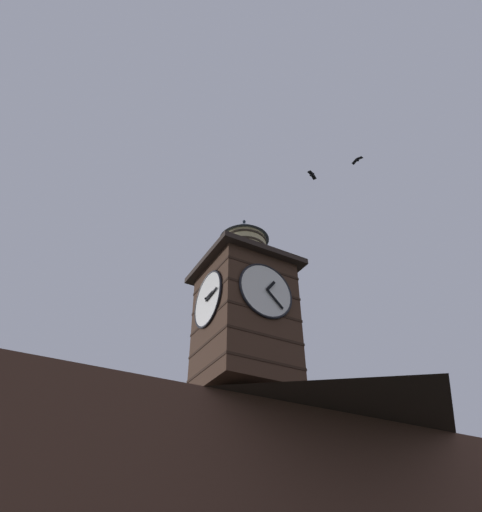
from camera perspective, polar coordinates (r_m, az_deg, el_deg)
The scene contains 6 objects.
building_main at distance 15.75m, azimuth -1.59°, elevation -29.18°, with size 16.13×12.43×7.29m.
clock_tower at distance 18.36m, azimuth 0.44°, elevation -6.89°, with size 3.99×3.99×8.34m.
pine_tree_behind at distance 22.00m, azimuth -1.94°, elevation -22.03°, with size 7.11×7.11×17.86m.
moon at distance 63.10m, azimuth -10.05°, elevation -24.22°, with size 1.51×1.51×1.51m.
flying_bird_high at distance 21.23m, azimuth 14.82°, elevation 11.94°, with size 0.24×0.58×0.13m.
flying_bird_low at distance 24.03m, azimuth 9.16°, elevation 10.37°, with size 0.73×0.49×0.16m.
Camera 1 is at (7.20, 12.11, 1.88)m, focal length 30.89 mm.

